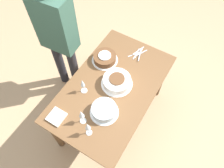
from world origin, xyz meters
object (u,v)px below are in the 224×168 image
(cake_back_decorated, at_px, (104,110))
(cake_front_chocolate, at_px, (105,58))
(wine_glass_near, at_px, (81,114))
(wine_glass_extra, at_px, (83,84))
(person_cutting, at_px, (57,33))
(cake_center_white, at_px, (117,81))
(wine_glass_far, at_px, (88,127))

(cake_back_decorated, bearing_deg, cake_front_chocolate, -148.47)
(wine_glass_near, bearing_deg, cake_back_decorated, 144.95)
(cake_back_decorated, distance_m, wine_glass_near, 0.23)
(cake_back_decorated, height_order, wine_glass_near, wine_glass_near)
(wine_glass_extra, bearing_deg, person_cutting, -121.81)
(cake_back_decorated, distance_m, wine_glass_extra, 0.33)
(cake_center_white, relative_size, wine_glass_near, 1.56)
(cake_center_white, height_order, person_cutting, person_cutting)
(person_cutting, bearing_deg, wine_glass_extra, -36.35)
(person_cutting, bearing_deg, cake_center_white, -12.37)
(cake_center_white, height_order, wine_glass_far, wine_glass_far)
(cake_back_decorated, xyz_separation_m, wine_glass_near, (0.17, -0.12, 0.10))
(cake_center_white, relative_size, cake_back_decorated, 1.17)
(cake_back_decorated, xyz_separation_m, wine_glass_far, (0.24, -0.01, 0.10))
(wine_glass_extra, height_order, person_cutting, person_cutting)
(cake_center_white, height_order, wine_glass_near, wine_glass_near)
(cake_back_decorated, bearing_deg, person_cutting, -117.38)
(cake_center_white, relative_size, wine_glass_far, 1.53)
(cake_center_white, bearing_deg, person_cutting, -97.84)
(cake_center_white, height_order, cake_front_chocolate, cake_center_white)
(cake_front_chocolate, bearing_deg, cake_back_decorated, 31.53)
(cake_front_chocolate, distance_m, person_cutting, 0.57)
(cake_front_chocolate, xyz_separation_m, wine_glass_near, (0.71, 0.21, 0.11))
(wine_glass_near, relative_size, wine_glass_extra, 1.07)
(cake_center_white, xyz_separation_m, person_cutting, (-0.11, -0.81, 0.17))
(cake_back_decorated, distance_m, wine_glass_far, 0.26)
(wine_glass_extra, relative_size, person_cutting, 0.12)
(cake_center_white, relative_size, person_cutting, 0.20)
(wine_glass_far, distance_m, wine_glass_extra, 0.44)
(cake_front_chocolate, height_order, wine_glass_extra, wine_glass_extra)
(cake_center_white, relative_size, cake_front_chocolate, 1.13)
(wine_glass_near, bearing_deg, person_cutting, -129.89)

